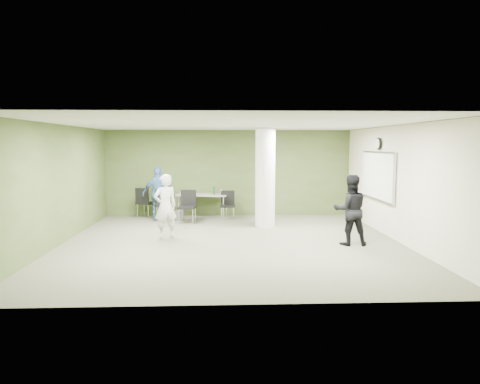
{
  "coord_description": "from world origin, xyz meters",
  "views": [
    {
      "loc": [
        -0.22,
        -10.02,
        2.33
      ],
      "look_at": [
        0.24,
        1.0,
        1.1
      ],
      "focal_mm": 32.0,
      "sensor_mm": 36.0,
      "label": 1
    }
  ],
  "objects_px": {
    "chair_back_left": "(144,200)",
    "folding_table": "(203,196)",
    "woman_white": "(165,206)",
    "man_black": "(350,210)",
    "man_blue": "(159,194)"
  },
  "relations": [
    {
      "from": "woman_white",
      "to": "man_blue",
      "type": "distance_m",
      "value": 2.51
    },
    {
      "from": "chair_back_left",
      "to": "man_black",
      "type": "bearing_deg",
      "value": 166.62
    },
    {
      "from": "woman_white",
      "to": "man_black",
      "type": "relative_size",
      "value": 0.98
    },
    {
      "from": "woman_white",
      "to": "man_black",
      "type": "xyz_separation_m",
      "value": [
        4.39,
        -0.91,
        0.02
      ]
    },
    {
      "from": "folding_table",
      "to": "man_black",
      "type": "xyz_separation_m",
      "value": [
        3.58,
        -3.88,
        0.11
      ]
    },
    {
      "from": "man_black",
      "to": "man_blue",
      "type": "bearing_deg",
      "value": -32.75
    },
    {
      "from": "folding_table",
      "to": "man_black",
      "type": "relative_size",
      "value": 1.04
    },
    {
      "from": "woman_white",
      "to": "folding_table",
      "type": "bearing_deg",
      "value": -132.9
    },
    {
      "from": "chair_back_left",
      "to": "folding_table",
      "type": "bearing_deg",
      "value": -157.49
    },
    {
      "from": "chair_back_left",
      "to": "man_blue",
      "type": "height_order",
      "value": "man_blue"
    },
    {
      "from": "man_black",
      "to": "chair_back_left",
      "type": "bearing_deg",
      "value": -33.76
    },
    {
      "from": "man_blue",
      "to": "chair_back_left",
      "type": "bearing_deg",
      "value": -47.96
    },
    {
      "from": "folding_table",
      "to": "woman_white",
      "type": "relative_size",
      "value": 1.06
    },
    {
      "from": "man_black",
      "to": "folding_table",
      "type": "bearing_deg",
      "value": -45.66
    },
    {
      "from": "woman_white",
      "to": "man_black",
      "type": "height_order",
      "value": "man_black"
    }
  ]
}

